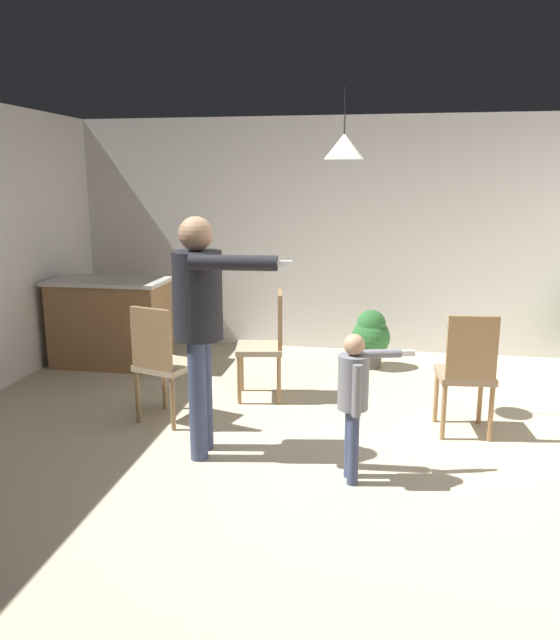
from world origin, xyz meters
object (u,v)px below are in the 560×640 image
at_px(person_adult, 200,311).
at_px(dining_chair_near_wall, 467,369).
at_px(dining_chair_by_counter, 161,360).
at_px(dining_chair_centre_back, 268,341).
at_px(potted_plant_by_wall, 371,336).
at_px(person_child, 354,391).
at_px(kitchen_counter, 110,322).

relative_size(person_adult, dining_chair_near_wall, 1.75).
height_order(dining_chair_by_counter, dining_chair_centre_back, same).
height_order(person_adult, dining_chair_by_counter, person_adult).
relative_size(dining_chair_by_counter, potted_plant_by_wall, 1.58).
relative_size(dining_chair_by_counter, dining_chair_near_wall, 1.00).
bearing_deg(person_child, dining_chair_by_counter, -129.82).
height_order(person_adult, person_child, person_adult).
bearing_deg(potted_plant_by_wall, kitchen_counter, -172.39).
bearing_deg(person_adult, potted_plant_by_wall, 150.70).
relative_size(dining_chair_by_counter, dining_chair_centre_back, 1.00).
height_order(person_child, dining_chair_centre_back, person_child).
distance_m(kitchen_counter, person_child, 3.56).
bearing_deg(dining_chair_near_wall, dining_chair_by_counter, 178.68).
distance_m(dining_chair_near_wall, dining_chair_centre_back, 1.80).
height_order(dining_chair_by_counter, dining_chair_near_wall, same).
distance_m(person_adult, potted_plant_by_wall, 2.76).
bearing_deg(dining_chair_near_wall, person_adult, -165.61).
xyz_separation_m(person_adult, dining_chair_near_wall, (1.94, 0.67, -0.54)).
distance_m(person_adult, person_child, 1.22).
bearing_deg(dining_chair_near_wall, kitchen_counter, 154.82).
xyz_separation_m(dining_chair_by_counter, potted_plant_by_wall, (1.67, 1.86, -0.20)).
distance_m(person_child, dining_chair_centre_back, 1.74).
xyz_separation_m(kitchen_counter, person_child, (2.76, -2.25, 0.16)).
xyz_separation_m(person_adult, person_child, (1.11, -0.24, -0.45)).
distance_m(dining_chair_near_wall, potted_plant_by_wall, 1.90).
relative_size(kitchen_counter, person_adult, 0.72).
distance_m(dining_chair_centre_back, potted_plant_by_wall, 1.46).
relative_size(dining_chair_near_wall, potted_plant_by_wall, 1.58).
bearing_deg(person_child, potted_plant_by_wall, 164.38).
height_order(person_adult, dining_chair_centre_back, person_adult).
bearing_deg(kitchen_counter, dining_chair_centre_back, -21.50).
distance_m(dining_chair_by_counter, potted_plant_by_wall, 2.51).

